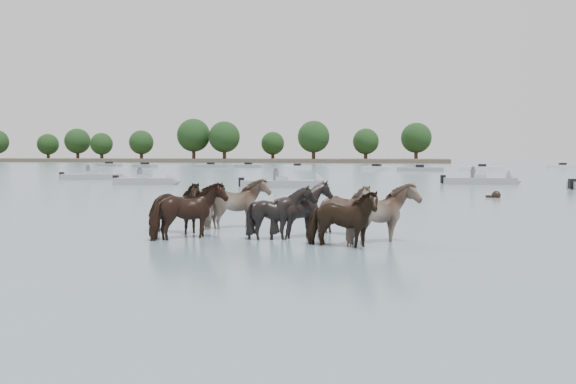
# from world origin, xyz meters

# --- Properties ---
(ground) EXTENTS (400.00, 400.00, 0.00)m
(ground) POSITION_xyz_m (0.00, 0.00, 0.00)
(ground) COLOR slate
(ground) RESTS_ON ground
(shoreline) EXTENTS (160.00, 30.00, 1.00)m
(shoreline) POSITION_xyz_m (-70.00, 150.00, 0.50)
(shoreline) COLOR #4C4233
(shoreline) RESTS_ON ground
(pony_herd) EXTENTS (7.51, 4.28, 1.62)m
(pony_herd) POSITION_xyz_m (0.33, 2.30, 0.62)
(pony_herd) COLOR black
(pony_herd) RESTS_ON ground
(swimming_pony) EXTENTS (0.72, 0.44, 0.44)m
(swimming_pony) POSITION_xyz_m (7.35, 18.28, 0.10)
(swimming_pony) COLOR black
(swimming_pony) RESTS_ON ground
(motorboat_a) EXTENTS (4.90, 2.56, 1.92)m
(motorboat_a) POSITION_xyz_m (-14.70, 26.21, 0.23)
(motorboat_a) COLOR gray
(motorboat_a) RESTS_ON ground
(motorboat_b) EXTENTS (5.92, 2.82, 1.92)m
(motorboat_b) POSITION_xyz_m (-4.21, 24.59, 0.22)
(motorboat_b) COLOR gray
(motorboat_b) RESTS_ON ground
(motorboat_c) EXTENTS (5.71, 2.21, 1.92)m
(motorboat_c) POSITION_xyz_m (8.48, 31.96, 0.23)
(motorboat_c) COLOR gray
(motorboat_c) RESTS_ON ground
(motorboat_f) EXTENTS (5.64, 3.51, 1.92)m
(motorboat_f) POSITION_xyz_m (-22.86, 32.87, 0.23)
(motorboat_f) COLOR gray
(motorboat_f) RESTS_ON ground
(distant_flotilla) EXTENTS (108.24, 24.92, 0.93)m
(distant_flotilla) POSITION_xyz_m (-0.55, 76.52, 0.26)
(distant_flotilla) COLOR gray
(distant_flotilla) RESTS_ON ground
(treeline) EXTENTS (147.54, 19.04, 12.44)m
(treeline) POSITION_xyz_m (-64.83, 148.41, 6.46)
(treeline) COLOR #382619
(treeline) RESTS_ON ground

